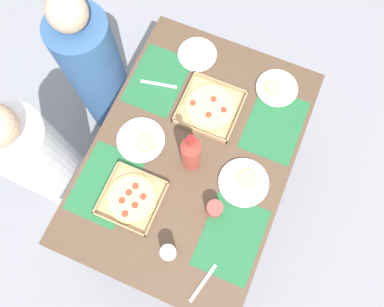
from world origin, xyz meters
name	(u,v)px	position (x,y,z in m)	size (l,w,h in m)	color
ground_plane	(192,186)	(0.00, 0.00, 0.00)	(6.00, 6.00, 0.00)	gray
dining_table	(192,160)	(0.00, 0.00, 0.63)	(1.32, 0.93, 0.75)	#3F3328
placemat_near_left	(231,238)	(-0.30, -0.32, 0.75)	(0.36, 0.26, 0.00)	#236638
placemat_near_right	(275,125)	(0.30, -0.32, 0.75)	(0.36, 0.26, 0.00)	#236638
placemat_far_left	(105,184)	(-0.30, 0.32, 0.75)	(0.36, 0.26, 0.00)	#236638
placemat_far_right	(158,80)	(0.30, 0.32, 0.75)	(0.36, 0.26, 0.00)	#236638
pizza_box_corner_left	(132,198)	(-0.31, 0.17, 0.76)	(0.27, 0.27, 0.04)	tan
pizza_box_center	(210,108)	(0.25, 0.01, 0.76)	(0.29, 0.29, 0.04)	tan
plate_near_left	(244,182)	(-0.04, -0.28, 0.76)	(0.24, 0.24, 0.03)	white
plate_near_right	(197,55)	(0.51, 0.19, 0.76)	(0.20, 0.20, 0.02)	white
plate_far_left	(276,88)	(0.48, -0.26, 0.76)	(0.21, 0.21, 0.03)	white
plate_far_right	(141,140)	(-0.04, 0.25, 0.76)	(0.23, 0.23, 0.03)	white
soda_bottle	(191,153)	(-0.04, -0.01, 0.88)	(0.09, 0.09, 0.32)	#B2382D
cup_clear_left	(169,253)	(-0.47, -0.09, 0.80)	(0.07, 0.07, 0.10)	silver
cup_spare	(214,209)	(-0.21, -0.20, 0.79)	(0.07, 0.07, 0.09)	#BF4742
fork_by_far_left	(203,283)	(-0.52, -0.27, 0.75)	(0.19, 0.02, 0.01)	#B7B7BC
fork_by_near_right	(159,84)	(0.27, 0.30, 0.75)	(0.19, 0.02, 0.01)	#B7B7BC
diner_left_seat	(47,164)	(-0.30, 0.73, 0.53)	(0.32, 0.32, 1.17)	white
diner_right_seat	(98,74)	(0.30, 0.73, 0.52)	(0.32, 0.32, 1.17)	#33598C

